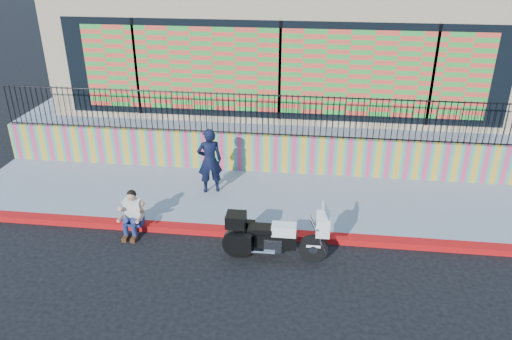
# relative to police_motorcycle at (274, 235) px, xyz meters

# --- Properties ---
(ground) EXTENTS (90.00, 90.00, 0.00)m
(ground) POSITION_rel_police_motorcycle_xyz_m (-0.31, 0.81, -0.58)
(ground) COLOR black
(ground) RESTS_ON ground
(red_curb) EXTENTS (16.00, 0.30, 0.15)m
(red_curb) POSITION_rel_police_motorcycle_xyz_m (-0.31, 0.81, -0.51)
(red_curb) COLOR #A90C0C
(red_curb) RESTS_ON ground
(sidewalk) EXTENTS (16.00, 3.00, 0.15)m
(sidewalk) POSITION_rel_police_motorcycle_xyz_m (-0.31, 2.46, -0.51)
(sidewalk) COLOR gray
(sidewalk) RESTS_ON ground
(mural_wall) EXTENTS (16.00, 0.20, 1.10)m
(mural_wall) POSITION_rel_police_motorcycle_xyz_m (-0.31, 4.06, 0.12)
(mural_wall) COLOR #D83868
(mural_wall) RESTS_ON sidewalk
(metal_fence) EXTENTS (15.80, 0.04, 1.20)m
(metal_fence) POSITION_rel_police_motorcycle_xyz_m (-0.31, 4.06, 1.27)
(metal_fence) COLOR black
(metal_fence) RESTS_ON mural_wall
(elevated_platform) EXTENTS (16.00, 10.00, 1.25)m
(elevated_platform) POSITION_rel_police_motorcycle_xyz_m (-0.31, 9.16, 0.04)
(elevated_platform) COLOR gray
(elevated_platform) RESTS_ON ground
(storefront_building) EXTENTS (14.00, 8.06, 4.00)m
(storefront_building) POSITION_rel_police_motorcycle_xyz_m (-0.31, 8.94, 2.67)
(storefront_building) COLOR tan
(storefront_building) RESTS_ON elevated_platform
(police_motorcycle) EXTENTS (2.24, 0.74, 1.39)m
(police_motorcycle) POSITION_rel_police_motorcycle_xyz_m (0.00, 0.00, 0.00)
(police_motorcycle) COLOR black
(police_motorcycle) RESTS_ON ground
(police_officer) EXTENTS (0.75, 0.61, 1.77)m
(police_officer) POSITION_rel_police_motorcycle_xyz_m (-1.92, 2.62, 0.45)
(police_officer) COLOR black
(police_officer) RESTS_ON sidewalk
(seated_man) EXTENTS (0.54, 0.71, 1.06)m
(seated_man) POSITION_rel_police_motorcycle_xyz_m (-3.34, 0.54, -0.13)
(seated_man) COLOR navy
(seated_man) RESTS_ON ground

